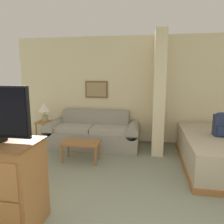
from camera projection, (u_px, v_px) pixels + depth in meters
name	position (u px, v px, depth m)	size (l,w,h in m)	color
wall_back	(144.00, 91.00, 5.30)	(6.43, 0.16, 2.60)	beige
wall_partition_pillar	(159.00, 93.00, 4.77)	(0.24, 0.86, 2.60)	beige
couch	(93.00, 134.00, 5.21)	(2.20, 0.84, 0.83)	gray
coffee_table	(81.00, 144.00, 4.31)	(0.75, 0.40, 0.40)	#996033
side_table	(45.00, 126.00, 5.34)	(0.38, 0.38, 0.57)	#996033
table_lamp	(44.00, 109.00, 5.26)	(0.29, 0.29, 0.46)	tan
bed	(223.00, 151.00, 4.06)	(1.45, 2.19, 0.60)	#996033
backpack	(222.00, 124.00, 3.98)	(0.28, 0.24, 0.44)	#232D4C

